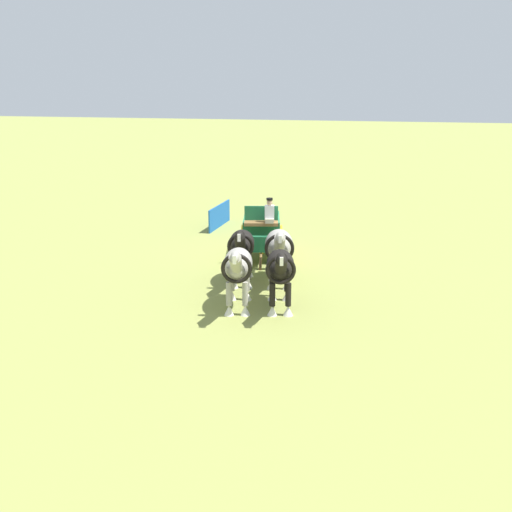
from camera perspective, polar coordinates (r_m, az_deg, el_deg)
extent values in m
plane|color=olive|center=(25.04, 0.52, -0.07)|extent=(220.00, 220.00, 0.00)
cube|color=#195B38|center=(24.76, 0.53, 2.53)|extent=(2.71, 2.00, 1.02)
cube|color=brown|center=(23.21, 0.48, 3.05)|extent=(0.87, 1.38, 0.12)
cube|color=#195B38|center=(22.99, 0.46, 1.12)|extent=(0.52, 1.17, 0.60)
cube|color=#195B38|center=(23.44, 0.49, 4.01)|extent=(0.39, 1.26, 0.55)
cube|color=gold|center=(24.90, 0.52, 1.16)|extent=(2.62, 0.84, 0.16)
cylinder|color=gold|center=(23.97, 2.44, 0.58)|extent=(1.09, 0.36, 1.11)
cylinder|color=black|center=(23.97, 2.44, 0.58)|extent=(0.24, 0.23, 0.20)
cylinder|color=gold|center=(23.99, -1.45, 0.61)|extent=(1.09, 0.36, 1.11)
cylinder|color=black|center=(23.99, -1.45, 0.61)|extent=(0.24, 0.23, 0.20)
cylinder|color=gold|center=(25.84, 2.36, 1.67)|extent=(1.09, 0.36, 1.11)
cylinder|color=black|center=(25.84, 2.36, 1.67)|extent=(0.24, 0.23, 0.20)
cylinder|color=gold|center=(25.86, -1.25, 1.69)|extent=(1.09, 0.36, 1.11)
cylinder|color=black|center=(25.86, -1.25, 1.69)|extent=(0.24, 0.23, 0.20)
cylinder|color=brown|center=(22.46, 0.44, -0.28)|extent=(2.54, 0.76, 0.10)
cube|color=#BCB293|center=(23.07, 1.26, 3.33)|extent=(0.47, 0.41, 0.16)
cube|color=silver|center=(23.13, 1.26, 4.06)|extent=(0.32, 0.41, 0.55)
sphere|color=tan|center=(23.06, 1.27, 4.99)|extent=(0.22, 0.22, 0.22)
cylinder|color=black|center=(23.03, 1.27, 5.31)|extent=(0.24, 0.24, 0.08)
ellipsoid|color=#9E998E|center=(21.39, 2.15, 1.10)|extent=(2.36, 1.50, 0.98)
cylinder|color=#9E998E|center=(20.86, 2.90, -1.44)|extent=(0.18, 0.18, 0.68)
cone|color=silver|center=(21.01, 2.88, -2.71)|extent=(0.30, 0.30, 0.29)
cylinder|color=#9E998E|center=(20.85, 1.42, -1.43)|extent=(0.18, 0.18, 0.68)
cone|color=silver|center=(21.00, 1.41, -2.71)|extent=(0.30, 0.30, 0.29)
cylinder|color=#9E998E|center=(22.33, 2.79, -0.31)|extent=(0.18, 0.18, 0.68)
cone|color=silver|center=(22.46, 2.78, -1.51)|extent=(0.30, 0.30, 0.29)
cylinder|color=#9E998E|center=(22.32, 1.41, -0.30)|extent=(0.18, 0.18, 0.68)
cone|color=silver|center=(22.46, 1.41, -1.50)|extent=(0.30, 0.30, 0.29)
cylinder|color=#9E998E|center=(19.98, 2.22, 1.28)|extent=(1.00, 0.59, 0.81)
ellipsoid|color=#9E998E|center=(19.56, 2.24, 1.75)|extent=(0.65, 0.40, 0.32)
cube|color=silver|center=(19.29, 2.25, 1.55)|extent=(0.08, 0.11, 0.24)
torus|color=black|center=(20.41, 2.19, 0.70)|extent=(0.37, 1.00, 1.00)
cylinder|color=black|center=(22.57, 2.10, 1.07)|extent=(0.14, 0.14, 0.80)
ellipsoid|color=black|center=(21.40, -1.33, 1.20)|extent=(2.08, 1.34, 0.88)
cylinder|color=black|center=(20.94, -0.74, -1.22)|extent=(0.18, 0.18, 0.74)
cone|color=silver|center=(21.09, -0.74, -2.59)|extent=(0.30, 0.30, 0.32)
cylinder|color=black|center=(20.96, -2.06, -1.21)|extent=(0.18, 0.18, 0.74)
cone|color=silver|center=(21.12, -2.05, -2.58)|extent=(0.30, 0.30, 0.32)
cylinder|color=black|center=(22.23, -0.62, -0.23)|extent=(0.18, 0.18, 0.74)
cone|color=silver|center=(22.38, -0.62, -1.53)|extent=(0.30, 0.30, 0.32)
cylinder|color=black|center=(22.25, -1.86, -0.22)|extent=(0.18, 0.18, 0.74)
cone|color=silver|center=(22.40, -1.85, -1.52)|extent=(0.30, 0.30, 0.32)
cylinder|color=black|center=(20.11, -1.49, 1.42)|extent=(1.00, 0.59, 0.81)
ellipsoid|color=black|center=(19.69, -1.55, 1.89)|extent=(0.65, 0.40, 0.32)
cube|color=silver|center=(19.42, -1.59, 1.70)|extent=(0.08, 0.11, 0.24)
torus|color=black|center=(20.54, -1.44, 0.89)|extent=(0.35, 0.91, 0.91)
cylinder|color=black|center=(22.45, -1.21, 1.09)|extent=(0.14, 0.14, 0.80)
ellipsoid|color=black|center=(18.88, 2.26, -0.82)|extent=(2.13, 1.34, 0.87)
cylinder|color=black|center=(18.45, 3.02, -3.60)|extent=(0.18, 0.18, 0.72)
cone|color=silver|center=(18.62, 3.00, -5.10)|extent=(0.30, 0.30, 0.31)
cylinder|color=black|center=(18.44, 1.53, -3.59)|extent=(0.18, 0.18, 0.72)
cone|color=silver|center=(18.61, 1.52, -5.09)|extent=(0.30, 0.30, 0.31)
cylinder|color=black|center=(19.76, 2.90, -2.30)|extent=(0.18, 0.18, 0.72)
cone|color=silver|center=(19.92, 2.88, -3.71)|extent=(0.30, 0.30, 0.31)
cylinder|color=black|center=(19.75, 1.52, -2.30)|extent=(0.18, 0.18, 0.72)
cone|color=silver|center=(19.91, 1.51, -3.70)|extent=(0.30, 0.30, 0.31)
cylinder|color=black|center=(17.56, 2.34, -0.75)|extent=(1.00, 0.59, 0.81)
ellipsoid|color=black|center=(17.14, 2.37, -0.26)|extent=(0.65, 0.40, 0.32)
cube|color=silver|center=(16.87, 2.39, -0.51)|extent=(0.08, 0.11, 0.24)
torus|color=black|center=(18.00, 2.31, -1.30)|extent=(0.35, 0.90, 0.90)
cylinder|color=black|center=(19.96, 2.21, -0.83)|extent=(0.14, 0.14, 0.80)
ellipsoid|color=#9E998E|center=(18.89, -1.68, -0.70)|extent=(2.15, 1.37, 0.89)
cylinder|color=#9E998E|center=(18.44, -1.01, -3.54)|extent=(0.18, 0.18, 0.73)
cone|color=silver|center=(18.62, -1.00, -5.07)|extent=(0.30, 0.30, 0.31)
cylinder|color=#9E998E|center=(18.47, -2.53, -3.52)|extent=(0.18, 0.18, 0.73)
cone|color=silver|center=(18.64, -2.52, -5.05)|extent=(0.30, 0.30, 0.31)
cylinder|color=#9E998E|center=(19.76, -0.85, -2.24)|extent=(0.18, 0.18, 0.73)
cone|color=silver|center=(19.93, -0.85, -3.67)|extent=(0.30, 0.30, 0.31)
cylinder|color=#9E998E|center=(19.79, -2.27, -2.22)|extent=(0.18, 0.18, 0.73)
cone|color=silver|center=(19.95, -2.26, -3.66)|extent=(0.30, 0.30, 0.31)
cylinder|color=#9E998E|center=(17.57, -1.90, -0.61)|extent=(1.00, 0.59, 0.81)
ellipsoid|color=#9E998E|center=(17.15, -1.97, -0.12)|extent=(0.65, 0.40, 0.32)
cube|color=silver|center=(16.88, -2.02, -0.37)|extent=(0.08, 0.11, 0.24)
torus|color=black|center=(18.01, -1.83, -1.18)|extent=(0.35, 0.92, 0.92)
cylinder|color=black|center=(19.98, -1.52, -0.71)|extent=(0.14, 0.14, 0.80)
cube|color=#1959B2|center=(30.49, -3.41, 3.76)|extent=(3.20, 0.14, 1.10)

